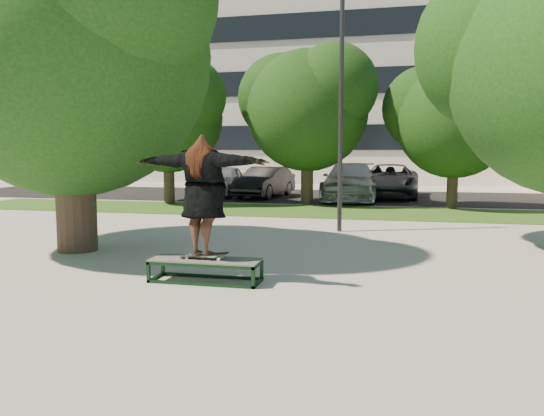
% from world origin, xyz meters
% --- Properties ---
extents(ground, '(120.00, 120.00, 0.00)m').
position_xyz_m(ground, '(0.00, 0.00, 0.00)').
color(ground, '#B0A9A2').
rests_on(ground, ground).
extents(grass_strip, '(30.00, 4.00, 0.02)m').
position_xyz_m(grass_strip, '(1.00, 9.50, 0.01)').
color(grass_strip, '#284F16').
rests_on(grass_strip, ground).
extents(asphalt_strip, '(40.00, 8.00, 0.01)m').
position_xyz_m(asphalt_strip, '(0.00, 16.00, 0.01)').
color(asphalt_strip, black).
rests_on(asphalt_strip, ground).
extents(tree_left, '(6.96, 5.95, 7.12)m').
position_xyz_m(tree_left, '(-4.29, 1.09, 4.42)').
color(tree_left, '#38281E').
rests_on(tree_left, ground).
extents(bg_tree_left, '(5.28, 4.51, 5.77)m').
position_xyz_m(bg_tree_left, '(-6.57, 11.07, 3.73)').
color(bg_tree_left, '#38281E').
rests_on(bg_tree_left, ground).
extents(bg_tree_mid, '(5.76, 4.92, 6.24)m').
position_xyz_m(bg_tree_mid, '(-1.08, 12.08, 4.02)').
color(bg_tree_mid, '#38281E').
rests_on(bg_tree_mid, ground).
extents(bg_tree_right, '(5.04, 4.31, 5.43)m').
position_xyz_m(bg_tree_right, '(4.43, 11.57, 3.49)').
color(bg_tree_right, '#38281E').
rests_on(bg_tree_right, ground).
extents(lamppost, '(0.25, 0.15, 6.11)m').
position_xyz_m(lamppost, '(1.00, 5.00, 3.15)').
color(lamppost, '#2D2D30').
rests_on(lamppost, ground).
extents(office_building, '(30.00, 14.12, 16.00)m').
position_xyz_m(office_building, '(-2.00, 31.98, 8.00)').
color(office_building, beige).
rests_on(office_building, ground).
extents(grind_box, '(1.80, 0.60, 0.38)m').
position_xyz_m(grind_box, '(-0.58, -0.98, 0.19)').
color(grind_box, black).
rests_on(grind_box, ground).
extents(skater_rig, '(2.45, 1.03, 2.01)m').
position_xyz_m(skater_rig, '(-0.60, -0.98, 1.42)').
color(skater_rig, white).
rests_on(skater_rig, grind_box).
extents(bystander, '(0.68, 0.60, 1.58)m').
position_xyz_m(bystander, '(-4.02, 0.92, 0.79)').
color(bystander, '#1C616A').
rests_on(bystander, ground).
extents(car_silver_a, '(2.03, 4.41, 1.46)m').
position_xyz_m(car_silver_a, '(-5.56, 15.13, 0.73)').
color(car_silver_a, '#A0A0A5').
rests_on(car_silver_a, asphalt_strip).
extents(car_dark, '(2.15, 4.46, 1.41)m').
position_xyz_m(car_dark, '(-3.41, 14.74, 0.70)').
color(car_dark, black).
rests_on(car_dark, asphalt_strip).
extents(car_grey, '(2.80, 5.65, 1.54)m').
position_xyz_m(car_grey, '(2.21, 16.03, 0.77)').
color(car_grey, '#545458').
rests_on(car_grey, asphalt_strip).
extents(car_silver_b, '(2.38, 5.62, 1.62)m').
position_xyz_m(car_silver_b, '(0.56, 14.14, 0.81)').
color(car_silver_b, '#B0B0B5').
rests_on(car_silver_b, asphalt_strip).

